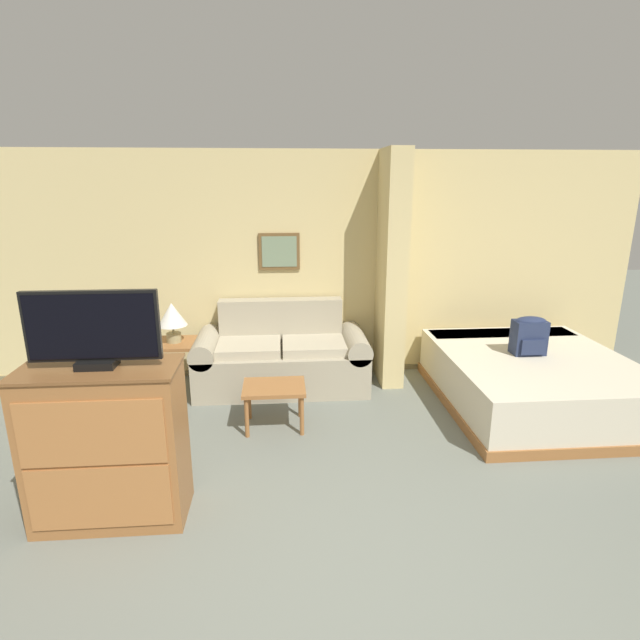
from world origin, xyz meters
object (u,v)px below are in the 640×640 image
at_px(bed, 532,379).
at_px(backpack, 529,335).
at_px(tv, 93,330).
at_px(coffee_table, 274,392).
at_px(couch, 282,358).
at_px(table_lamp, 172,316).
at_px(tv_dresser, 108,445).

distance_m(bed, backpack, 0.47).
bearing_deg(tv, coffee_table, 48.36).
xyz_separation_m(couch, backpack, (2.54, -0.62, 0.40)).
bearing_deg(table_lamp, couch, 3.40).
xyz_separation_m(table_lamp, backpack, (3.69, -0.55, -0.13)).
bearing_deg(tv, bed, 22.04).
bearing_deg(table_lamp, coffee_table, -39.67).
height_order(bed, backpack, backpack).
bearing_deg(tv_dresser, tv, 90.00).
bearing_deg(coffee_table, bed, 6.18).
bearing_deg(tv, couch, 61.90).
bearing_deg(coffee_table, tv_dresser, -131.62).
height_order(table_lamp, backpack, table_lamp).
bearing_deg(tv, table_lamp, 89.45).
relative_size(coffee_table, table_lamp, 1.34).
xyz_separation_m(coffee_table, tv, (-1.10, -1.24, 1.01)).
relative_size(tv_dresser, tv, 1.34).
xyz_separation_m(couch, tv_dresser, (-1.17, -2.20, 0.21)).
relative_size(table_lamp, tv_dresser, 0.39).
relative_size(couch, tv, 2.32).
distance_m(couch, coffee_table, 0.97).
relative_size(tv, backpack, 2.09).
height_order(tv_dresser, bed, tv_dresser).
xyz_separation_m(coffee_table, tv_dresser, (-1.10, -1.24, 0.20)).
xyz_separation_m(table_lamp, bed, (3.75, -0.61, -0.60)).
height_order(table_lamp, bed, table_lamp).
bearing_deg(couch, backpack, -13.64).
bearing_deg(table_lamp, backpack, -8.43).
distance_m(table_lamp, backpack, 3.73).
bearing_deg(couch, tv_dresser, -118.08).
bearing_deg(bed, coffee_table, -173.82).
distance_m(coffee_table, table_lamp, 1.49).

